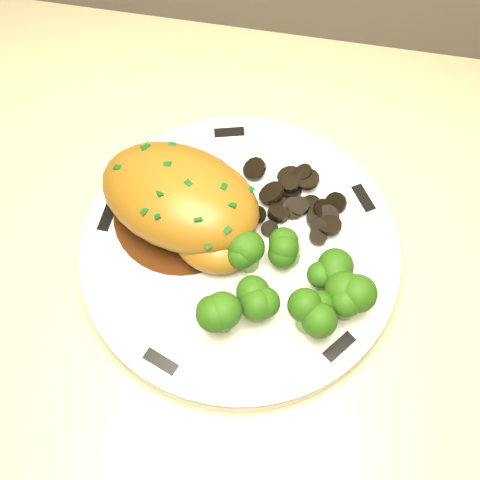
% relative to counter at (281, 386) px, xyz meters
% --- Properties ---
extents(counter, '(1.92, 0.64, 0.95)m').
position_rel_counter_xyz_m(counter, '(0.00, 0.00, 0.00)').
color(counter, brown).
rests_on(counter, ground).
extents(plate, '(0.30, 0.30, 0.02)m').
position_rel_counter_xyz_m(plate, '(-0.07, 0.01, 0.42)').
color(plate, white).
rests_on(plate, counter).
extents(rim_accent_0, '(0.03, 0.03, 0.00)m').
position_rel_counter_xyz_m(rim_accent_0, '(0.04, 0.09, 0.43)').
color(rim_accent_0, black).
rests_on(rim_accent_0, plate).
extents(rim_accent_1, '(0.03, 0.02, 0.00)m').
position_rel_counter_xyz_m(rim_accent_1, '(-0.10, 0.14, 0.43)').
color(rim_accent_1, black).
rests_on(rim_accent_1, plate).
extents(rim_accent_2, '(0.01, 0.03, 0.00)m').
position_rel_counter_xyz_m(rim_accent_2, '(-0.19, 0.02, 0.43)').
color(rim_accent_2, black).
rests_on(rim_accent_2, plate).
extents(rim_accent_3, '(0.03, 0.02, 0.00)m').
position_rel_counter_xyz_m(rim_accent_3, '(-0.11, -0.11, 0.43)').
color(rim_accent_3, black).
rests_on(rim_accent_3, plate).
extents(rim_accent_4, '(0.03, 0.03, 0.00)m').
position_rel_counter_xyz_m(rim_accent_4, '(0.03, -0.07, 0.43)').
color(rim_accent_4, black).
rests_on(rim_accent_4, plate).
extents(gravy_pool, '(0.13, 0.13, 0.00)m').
position_rel_counter_xyz_m(gravy_pool, '(-0.13, 0.04, 0.43)').
color(gravy_pool, '#3E1D0B').
rests_on(gravy_pool, plate).
extents(chicken_breast, '(0.18, 0.14, 0.06)m').
position_rel_counter_xyz_m(chicken_breast, '(-0.12, 0.03, 0.46)').
color(chicken_breast, '#956219').
rests_on(chicken_breast, plate).
extents(mushroom_pile, '(0.10, 0.07, 0.03)m').
position_rel_counter_xyz_m(mushroom_pile, '(-0.03, 0.06, 0.44)').
color(mushroom_pile, black).
rests_on(mushroom_pile, plate).
extents(broccoli_florets, '(0.13, 0.10, 0.04)m').
position_rel_counter_xyz_m(broccoli_florets, '(-0.02, -0.03, 0.46)').
color(broccoli_florets, '#66943E').
rests_on(broccoli_florets, plate).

